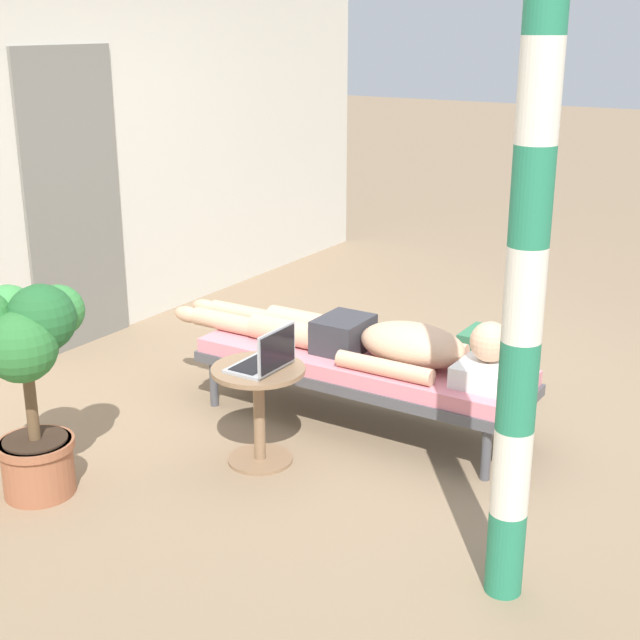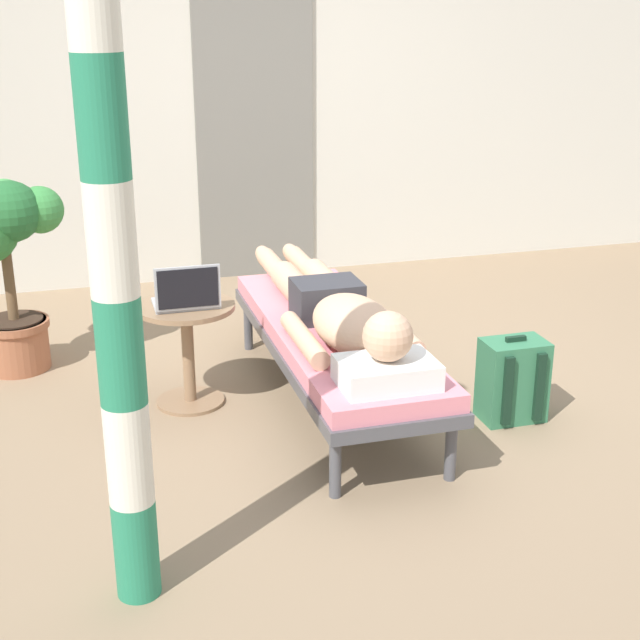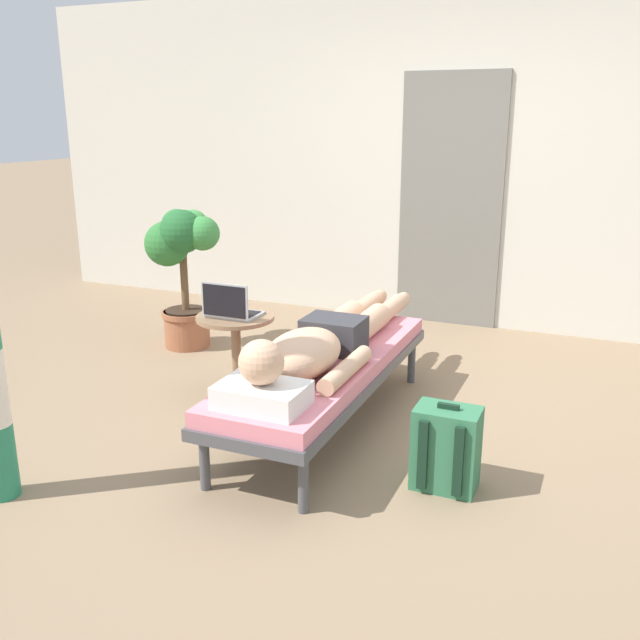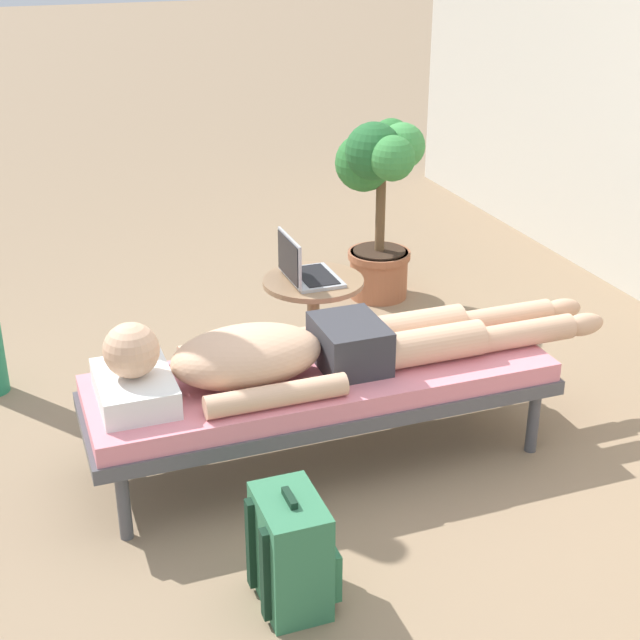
% 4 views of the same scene
% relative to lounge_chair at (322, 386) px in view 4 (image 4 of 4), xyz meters
% --- Properties ---
extents(ground_plane, '(40.00, 40.00, 0.00)m').
position_rel_lounge_chair_xyz_m(ground_plane, '(0.23, 0.13, -0.35)').
color(ground_plane, '#8C7256').
extents(lounge_chair, '(0.61, 1.92, 0.42)m').
position_rel_lounge_chair_xyz_m(lounge_chair, '(0.00, 0.00, 0.00)').
color(lounge_chair, '#4C4C51').
rests_on(lounge_chair, ground).
extents(person_reclining, '(0.53, 2.17, 0.32)m').
position_rel_lounge_chair_xyz_m(person_reclining, '(-0.00, -0.07, 0.17)').
color(person_reclining, white).
rests_on(person_reclining, lounge_chair).
extents(side_table, '(0.48, 0.48, 0.52)m').
position_rel_lounge_chair_xyz_m(side_table, '(-0.69, 0.21, 0.01)').
color(side_table, '#8C6B4C').
rests_on(side_table, ground).
extents(laptop, '(0.31, 0.24, 0.23)m').
position_rel_lounge_chair_xyz_m(laptop, '(-0.69, 0.16, 0.24)').
color(laptop, '#A5A8AD').
rests_on(laptop, side_table).
extents(backpack, '(0.30, 0.26, 0.42)m').
position_rel_lounge_chair_xyz_m(backpack, '(0.78, -0.39, -0.15)').
color(backpack, '#33724C').
rests_on(backpack, ground).
extents(potted_plant, '(0.57, 0.48, 1.05)m').
position_rel_lounge_chair_xyz_m(potted_plant, '(-1.53, 0.91, 0.34)').
color(potted_plant, '#9E5B3D').
rests_on(potted_plant, ground).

